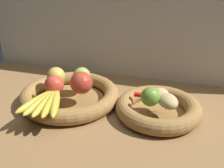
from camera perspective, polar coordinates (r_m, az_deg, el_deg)
name	(u,v)px	position (r cm, az deg, el deg)	size (l,w,h in cm)	color
ground_plane	(118,111)	(93.10, 1.30, -5.97)	(140.00, 90.00, 3.00)	olive
back_wall	(138,14)	(110.63, 5.80, 15.07)	(140.00, 3.00, 55.00)	silver
fruit_bowl_left	(70,95)	(96.15, -9.27, -2.52)	(36.14, 36.14, 5.35)	olive
fruit_bowl_right	(158,108)	(88.07, 10.17, -5.33)	(28.52, 28.52, 5.35)	olive
apple_red_right	(81,83)	(89.36, -6.80, 0.27)	(7.85, 7.85, 7.85)	#B73828
apple_golden_left	(56,76)	(97.50, -12.25, 1.70)	(6.82, 6.82, 6.82)	gold
apple_red_front	(54,85)	(90.94, -12.65, -0.14)	(6.67, 6.67, 6.67)	#CC422D
apple_green_back	(82,76)	(96.43, -6.68, 1.77)	(6.54, 6.54, 6.54)	#99B74C
banana_bunch_front	(46,101)	(84.69, -14.28, -3.74)	(14.37, 19.60, 2.87)	gold
potato_large	(159,95)	(85.61, 10.42, -2.36)	(6.33, 5.41, 4.61)	tan
potato_small	(168,101)	(82.86, 12.21, -3.67)	(8.37, 5.92, 4.18)	tan
lime_near	(150,97)	(82.28, 8.46, -2.80)	(6.11, 6.11, 6.11)	olive
chili_pepper	(156,97)	(87.14, 9.69, -2.86)	(1.71, 1.71, 14.66)	red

